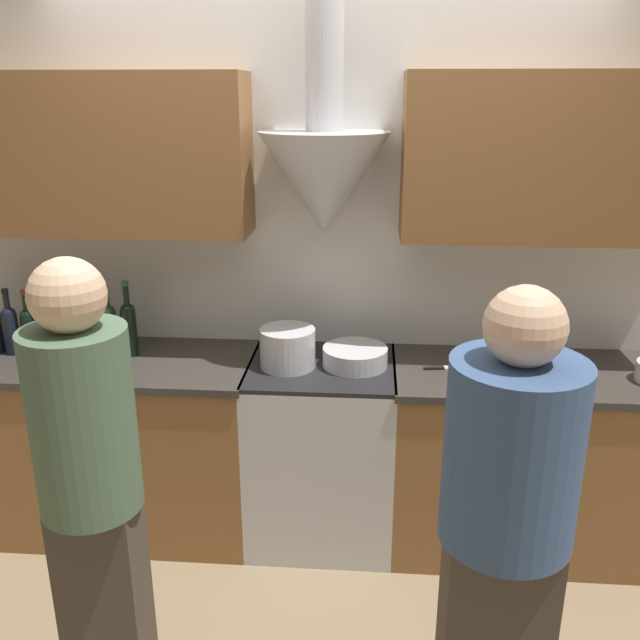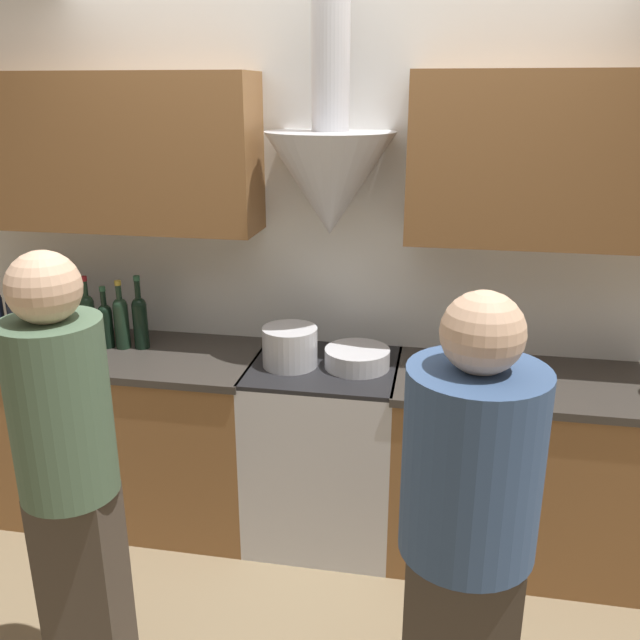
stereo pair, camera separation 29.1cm
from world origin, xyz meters
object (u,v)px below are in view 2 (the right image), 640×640
wine_bottle_6 (106,323)px  wine_bottle_2 (31,317)px  wine_bottle_3 (48,318)px  person_foreground_right (466,541)px  wine_bottle_8 (140,319)px  wine_bottle_5 (88,317)px  mixing_bowl (357,358)px  orange_fruit (521,372)px  person_foreground_left (69,472)px  wine_bottle_7 (121,320)px  wine_bottle_1 (15,315)px  stock_pot (290,347)px  stove_range (324,450)px  wine_bottle_4 (68,317)px

wine_bottle_6 → wine_bottle_2: bearing=-179.3°
wine_bottle_3 → person_foreground_right: (2.00, -1.21, -0.13)m
person_foreground_right → wine_bottle_2: bearing=150.0°
wine_bottle_8 → wine_bottle_2: bearing=-177.5°
wine_bottle_5 → mixing_bowl: (1.33, -0.05, -0.10)m
orange_fruit → person_foreground_left: bearing=-144.1°
wine_bottle_7 → wine_bottle_1: bearing=-179.8°
wine_bottle_6 → stock_pot: bearing=-4.0°
stock_pot → person_foreground_left: 1.18m
wine_bottle_5 → orange_fruit: size_ratio=4.20×
stove_range → wine_bottle_7: 1.15m
person_foreground_left → stove_range: bearing=60.3°
mixing_bowl → person_foreground_right: size_ratio=0.18×
wine_bottle_5 → person_foreground_left: size_ratio=0.21×
stove_range → mixing_bowl: mixing_bowl is taller
wine_bottle_5 → mixing_bowl: size_ratio=1.18×
stock_pot → wine_bottle_4: bearing=176.5°
wine_bottle_2 → wine_bottle_6: (0.40, 0.00, -0.01)m
wine_bottle_3 → person_foreground_right: bearing=-31.2°
wine_bottle_4 → person_foreground_right: person_foreground_right is taller
wine_bottle_3 → person_foreground_left: (0.75, -1.14, -0.09)m
stock_pot → mixing_bowl: 0.31m
wine_bottle_8 → orange_fruit: bearing=-2.6°
person_foreground_right → wine_bottle_5: bearing=145.7°
wine_bottle_2 → person_foreground_right: (2.08, -1.20, -0.14)m
wine_bottle_7 → person_foreground_right: 2.02m
wine_bottle_2 → wine_bottle_3: wine_bottle_2 is taller
wine_bottle_2 → wine_bottle_8: bearing=2.5°
wine_bottle_3 → wine_bottle_6: 0.31m
wine_bottle_2 → mixing_bowl: wine_bottle_2 is taller
stove_range → wine_bottle_3: 1.49m
stove_range → person_foreground_left: person_foreground_left is taller
stove_range → person_foreground_left: bearing=-119.7°
wine_bottle_2 → stock_pot: wine_bottle_2 is taller
wine_bottle_1 → mixing_bowl: (1.71, -0.04, -0.09)m
wine_bottle_1 → wine_bottle_8: bearing=1.5°
wine_bottle_6 → wine_bottle_8: size_ratio=0.85×
stove_range → wine_bottle_8: 1.08m
mixing_bowl → person_foreground_left: bearing=-125.2°
mixing_bowl → person_foreground_right: (0.46, -1.17, -0.05)m
stove_range → person_foreground_right: (0.61, -1.17, 0.43)m
wine_bottle_6 → wine_bottle_5: bearing=171.2°
wine_bottle_3 → person_foreground_left: person_foreground_left is taller
mixing_bowl → wine_bottle_4: bearing=178.6°
wine_bottle_6 → person_foreground_right: person_foreground_right is taller
stove_range → stock_pot: stock_pot is taller
wine_bottle_2 → wine_bottle_3: (0.09, 0.01, -0.00)m
wine_bottle_1 → person_foreground_right: bearing=-29.1°
wine_bottle_7 → mixing_bowl: wine_bottle_7 is taller
wine_bottle_4 → wine_bottle_5: wine_bottle_4 is taller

